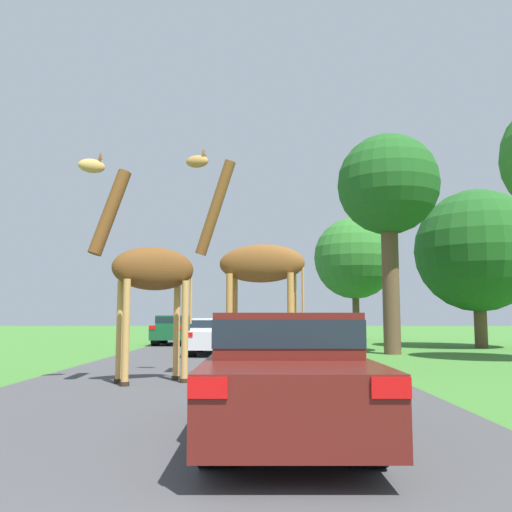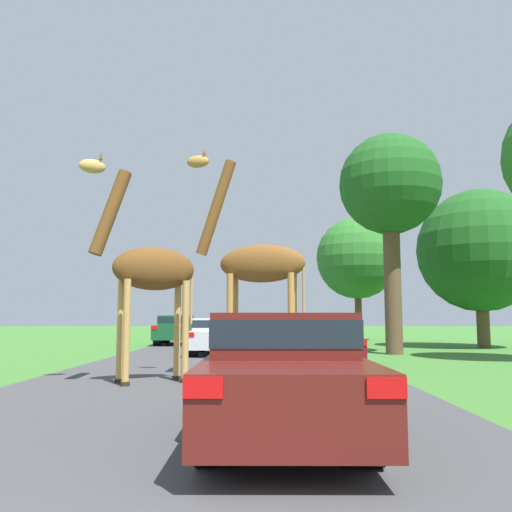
{
  "view_description": "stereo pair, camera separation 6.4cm",
  "coord_description": "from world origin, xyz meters",
  "px_view_note": "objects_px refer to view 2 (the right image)",
  "views": [
    {
      "loc": [
        0.97,
        -1.08,
        1.42
      ],
      "look_at": [
        0.95,
        11.36,
        2.8
      ],
      "focal_mm": 38.0,
      "sensor_mm": 36.0,
      "label": 1
    },
    {
      "loc": [
        1.03,
        -1.08,
        1.42
      ],
      "look_at": [
        0.95,
        11.36,
        2.8
      ],
      "focal_mm": 38.0,
      "sensor_mm": 36.0,
      "label": 2
    }
  ],
  "objects_px": {
    "car_lead_maroon": "(282,369)",
    "tree_centre_back": "(390,188)",
    "car_verge_right": "(322,341)",
    "car_queue_left": "(292,331)",
    "car_far_ahead": "(176,329)",
    "car_queue_right": "(215,335)",
    "tree_right_cluster": "(480,251)",
    "tree_left_edge": "(357,258)",
    "giraffe_near_road": "(255,264)",
    "giraffe_companion": "(148,269)"
  },
  "relations": [
    {
      "from": "car_far_ahead",
      "to": "tree_left_edge",
      "type": "height_order",
      "value": "tree_left_edge"
    },
    {
      "from": "car_queue_left",
      "to": "tree_centre_back",
      "type": "height_order",
      "value": "tree_centre_back"
    },
    {
      "from": "tree_right_cluster",
      "to": "car_far_ahead",
      "type": "bearing_deg",
      "value": 168.1
    },
    {
      "from": "tree_right_cluster",
      "to": "giraffe_companion",
      "type": "bearing_deg",
      "value": -134.11
    },
    {
      "from": "car_far_ahead",
      "to": "tree_right_cluster",
      "type": "relative_size",
      "value": 0.56
    },
    {
      "from": "car_queue_left",
      "to": "tree_right_cluster",
      "type": "xyz_separation_m",
      "value": [
        8.54,
        -1.55,
        3.7
      ]
    },
    {
      "from": "tree_left_edge",
      "to": "car_verge_right",
      "type": "bearing_deg",
      "value": -103.85
    },
    {
      "from": "car_queue_left",
      "to": "tree_centre_back",
      "type": "relative_size",
      "value": 0.48
    },
    {
      "from": "car_lead_maroon",
      "to": "tree_centre_back",
      "type": "distance_m",
      "value": 15.67
    },
    {
      "from": "car_queue_right",
      "to": "tree_centre_back",
      "type": "height_order",
      "value": "tree_centre_back"
    },
    {
      "from": "car_far_ahead",
      "to": "tree_left_edge",
      "type": "distance_m",
      "value": 11.75
    },
    {
      "from": "giraffe_near_road",
      "to": "giraffe_companion",
      "type": "height_order",
      "value": "giraffe_near_road"
    },
    {
      "from": "car_verge_right",
      "to": "car_queue_left",
      "type": "bearing_deg",
      "value": 91.19
    },
    {
      "from": "car_queue_left",
      "to": "tree_left_edge",
      "type": "distance_m",
      "value": 8.4
    },
    {
      "from": "car_queue_right",
      "to": "tree_left_edge",
      "type": "height_order",
      "value": "tree_left_edge"
    },
    {
      "from": "car_queue_left",
      "to": "car_verge_right",
      "type": "height_order",
      "value": "car_verge_right"
    },
    {
      "from": "giraffe_companion",
      "to": "car_lead_maroon",
      "type": "distance_m",
      "value": 5.9
    },
    {
      "from": "giraffe_near_road",
      "to": "tree_left_edge",
      "type": "xyz_separation_m",
      "value": [
        5.94,
        19.63,
        2.25
      ]
    },
    {
      "from": "car_far_ahead",
      "to": "car_verge_right",
      "type": "xyz_separation_m",
      "value": [
        6.01,
        -12.05,
        -0.06
      ]
    },
    {
      "from": "giraffe_companion",
      "to": "car_far_ahead",
      "type": "bearing_deg",
      "value": -20.1
    },
    {
      "from": "car_lead_maroon",
      "to": "car_queue_right",
      "type": "distance_m",
      "value": 14.01
    },
    {
      "from": "giraffe_near_road",
      "to": "car_far_ahead",
      "type": "height_order",
      "value": "giraffe_near_road"
    },
    {
      "from": "giraffe_near_road",
      "to": "car_far_ahead",
      "type": "xyz_separation_m",
      "value": [
        -4.14,
        15.19,
        -1.84
      ]
    },
    {
      "from": "tree_centre_back",
      "to": "giraffe_near_road",
      "type": "bearing_deg",
      "value": -122.51
    },
    {
      "from": "tree_left_edge",
      "to": "tree_right_cluster",
      "type": "height_order",
      "value": "tree_left_edge"
    },
    {
      "from": "tree_left_edge",
      "to": "tree_right_cluster",
      "type": "bearing_deg",
      "value": -60.3
    },
    {
      "from": "car_queue_left",
      "to": "tree_left_edge",
      "type": "bearing_deg",
      "value": 54.07
    },
    {
      "from": "tree_left_edge",
      "to": "giraffe_near_road",
      "type": "bearing_deg",
      "value": -106.84
    },
    {
      "from": "car_queue_left",
      "to": "tree_right_cluster",
      "type": "distance_m",
      "value": 9.43
    },
    {
      "from": "giraffe_companion",
      "to": "car_far_ahead",
      "type": "relative_size",
      "value": 1.21
    },
    {
      "from": "car_queue_right",
      "to": "car_lead_maroon",
      "type": "bearing_deg",
      "value": -81.98
    },
    {
      "from": "car_far_ahead",
      "to": "car_verge_right",
      "type": "height_order",
      "value": "car_far_ahead"
    },
    {
      "from": "car_queue_right",
      "to": "car_verge_right",
      "type": "xyz_separation_m",
      "value": [
        3.46,
        -5.01,
        0.0
      ]
    },
    {
      "from": "car_queue_left",
      "to": "tree_right_cluster",
      "type": "bearing_deg",
      "value": -10.26
    },
    {
      "from": "giraffe_near_road",
      "to": "car_queue_left",
      "type": "distance_m",
      "value": 13.95
    },
    {
      "from": "car_queue_left",
      "to": "tree_left_edge",
      "type": "xyz_separation_m",
      "value": [
        4.29,
        5.91,
        4.15
      ]
    },
    {
      "from": "giraffe_companion",
      "to": "tree_right_cluster",
      "type": "xyz_separation_m",
      "value": [
        12.52,
        12.92,
        1.97
      ]
    },
    {
      "from": "tree_left_edge",
      "to": "tree_right_cluster",
      "type": "relative_size",
      "value": 1.01
    },
    {
      "from": "car_verge_right",
      "to": "tree_right_cluster",
      "type": "bearing_deg",
      "value": 47.34
    },
    {
      "from": "car_verge_right",
      "to": "giraffe_near_road",
      "type": "bearing_deg",
      "value": -120.81
    },
    {
      "from": "car_far_ahead",
      "to": "tree_centre_back",
      "type": "bearing_deg",
      "value": -37.31
    },
    {
      "from": "giraffe_near_road",
      "to": "tree_centre_back",
      "type": "height_order",
      "value": "tree_centre_back"
    },
    {
      "from": "car_verge_right",
      "to": "tree_left_edge",
      "type": "height_order",
      "value": "tree_left_edge"
    },
    {
      "from": "giraffe_companion",
      "to": "car_verge_right",
      "type": "xyz_separation_m",
      "value": [
        4.2,
        3.89,
        -1.72
      ]
    },
    {
      "from": "car_far_ahead",
      "to": "giraffe_near_road",
      "type": "bearing_deg",
      "value": -74.76
    },
    {
      "from": "car_queue_left",
      "to": "tree_right_cluster",
      "type": "relative_size",
      "value": 0.56
    },
    {
      "from": "car_far_ahead",
      "to": "car_queue_right",
      "type": "bearing_deg",
      "value": -70.04
    },
    {
      "from": "giraffe_companion",
      "to": "tree_left_edge",
      "type": "height_order",
      "value": "tree_left_edge"
    },
    {
      "from": "car_far_ahead",
      "to": "giraffe_companion",
      "type": "bearing_deg",
      "value": -83.52
    },
    {
      "from": "car_verge_right",
      "to": "tree_centre_back",
      "type": "distance_m",
      "value": 8.22
    }
  ]
}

